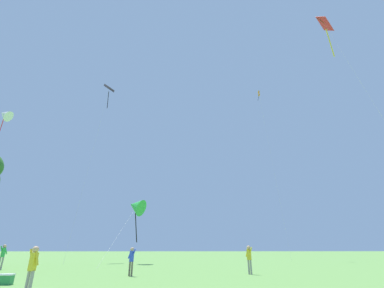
# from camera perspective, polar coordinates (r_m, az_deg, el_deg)

# --- Properties ---
(kite_white_distant) EXTENTS (3.35, 12.32, 17.73)m
(kite_white_distant) POSITION_cam_1_polar(r_m,az_deg,el_deg) (40.17, -35.06, 5.14)
(kite_white_distant) COLOR white
(kite_white_distant) RESTS_ON ground_plane
(kite_green_small) EXTENTS (2.93, 9.61, 7.30)m
(kite_green_small) POSITION_cam_1_polar(r_m,az_deg,el_deg) (32.58, -11.88, -12.88)
(kite_green_small) COLOR green
(kite_green_small) RESTS_ON ground_plane
(kite_red_high) EXTENTS (1.73, 7.90, 25.39)m
(kite_red_high) POSITION_cam_1_polar(r_m,az_deg,el_deg) (34.15, 27.04, 20.35)
(kite_red_high) COLOR red
(kite_red_high) RESTS_ON ground_plane
(kite_black_large) EXTENTS (1.85, 11.71, 28.33)m
(kite_black_large) POSITION_cam_1_polar(r_m,az_deg,el_deg) (48.30, -17.46, 10.02)
(kite_black_large) COLOR black
(kite_black_large) RESTS_ON ground_plane
(kite_orange_box) EXTENTS (0.55, 6.09, 29.37)m
(kite_orange_box) POSITION_cam_1_polar(r_m,az_deg,el_deg) (52.30, 14.20, 9.78)
(kite_orange_box) COLOR orange
(kite_orange_box) RESTS_ON ground_plane
(person_foreground_watcher) EXTENTS (0.46, 0.49, 1.81)m
(person_foreground_watcher) POSITION_cam_1_polar(r_m,az_deg,el_deg) (26.96, -35.36, -18.65)
(person_foreground_watcher) COLOR gray
(person_foreground_watcher) RESTS_ON ground_plane
(person_in_red_shirt) EXTENTS (0.49, 0.28, 1.57)m
(person_in_red_shirt) POSITION_cam_1_polar(r_m,az_deg,el_deg) (17.62, -12.79, -22.74)
(person_in_red_shirt) COLOR #665B4C
(person_in_red_shirt) RESTS_ON ground_plane
(person_in_blue_jacket) EXTENTS (0.50, 0.26, 1.57)m
(person_in_blue_jacket) POSITION_cam_1_polar(r_m,az_deg,el_deg) (11.52, -30.90, -21.35)
(person_in_blue_jacket) COLOR gray
(person_in_blue_jacket) RESTS_ON ground_plane
(person_child_small) EXTENTS (0.39, 0.48, 1.69)m
(person_child_small) POSITION_cam_1_polar(r_m,az_deg,el_deg) (18.74, 12.10, -22.48)
(person_child_small) COLOR gray
(person_child_small) RESTS_ON ground_plane
(picnic_cooler) EXTENTS (0.60, 0.40, 0.44)m
(picnic_cooler) POSITION_cam_1_polar(r_m,az_deg,el_deg) (15.67, -34.96, -22.57)
(picnic_cooler) COLOR #2D8C47
(picnic_cooler) RESTS_ON ground_plane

